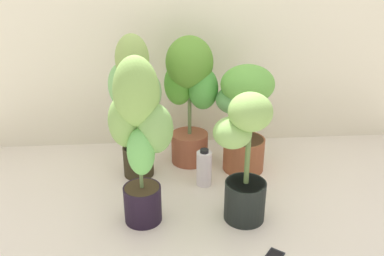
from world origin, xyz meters
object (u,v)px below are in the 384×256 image
at_px(potted_plant_back_right, 244,111).
at_px(nutrient_bottle, 204,168).
at_px(potted_plant_front_right, 244,155).
at_px(potted_plant_front_left, 139,132).
at_px(potted_plant_back_center, 190,89).
at_px(potted_plant_back_left, 135,101).

height_order(potted_plant_back_right, nutrient_bottle, potted_plant_back_right).
relative_size(potted_plant_back_right, nutrient_bottle, 2.94).
bearing_deg(potted_plant_back_right, nutrient_bottle, -145.76).
bearing_deg(potted_plant_front_right, potted_plant_back_right, 79.01).
height_order(potted_plant_front_left, potted_plant_back_center, potted_plant_front_left).
height_order(potted_plant_back_left, nutrient_bottle, potted_plant_back_left).
relative_size(potted_plant_front_left, potted_plant_back_right, 1.27).
relative_size(potted_plant_back_right, potted_plant_front_right, 0.99).
bearing_deg(nutrient_bottle, potted_plant_back_center, 101.24).
bearing_deg(potted_plant_back_center, potted_plant_back_right, -20.88).
bearing_deg(potted_plant_front_left, potted_plant_back_left, 95.61).
bearing_deg(potted_plant_front_left, potted_plant_front_right, -1.64).
relative_size(potted_plant_back_center, nutrient_bottle, 3.59).
xyz_separation_m(potted_plant_front_right, nutrient_bottle, (-0.16, 0.34, -0.26)).
relative_size(potted_plant_back_right, potted_plant_back_center, 0.82).
height_order(potted_plant_front_left, potted_plant_back_right, potted_plant_front_left).
bearing_deg(potted_plant_back_left, nutrient_bottle, -19.64).
bearing_deg(potted_plant_back_left, potted_plant_back_center, 25.00).
xyz_separation_m(potted_plant_back_right, potted_plant_back_center, (-0.31, 0.12, 0.10)).
height_order(potted_plant_front_right, nutrient_bottle, potted_plant_front_right).
distance_m(potted_plant_back_left, nutrient_bottle, 0.56).
xyz_separation_m(potted_plant_front_left, nutrient_bottle, (0.35, 0.33, -0.39)).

